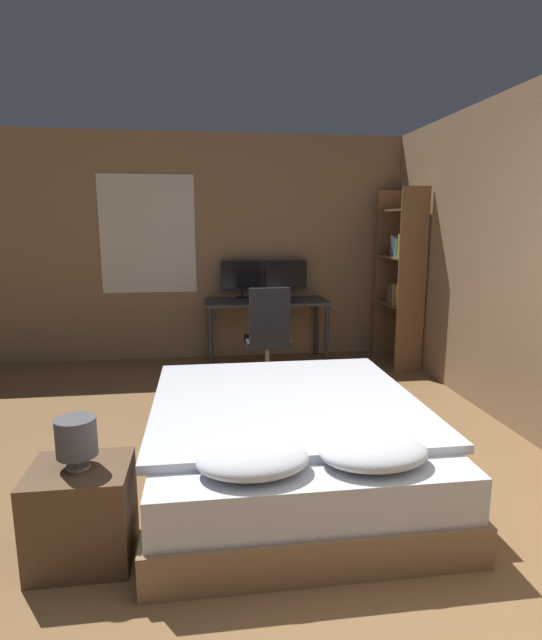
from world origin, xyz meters
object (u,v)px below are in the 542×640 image
at_px(keyboard, 269,302).
at_px(bookshelf, 402,271).
at_px(desk, 266,308).
at_px(office_chair, 268,345).
at_px(bed, 288,441).
at_px(bedside_lamp, 76,438).
at_px(monitor_right, 286,276).
at_px(monitor_left, 242,277).
at_px(computer_mouse, 294,301).
at_px(nightstand, 82,513).

xyz_separation_m(keyboard, bookshelf, (1.54, -0.08, 0.34)).
relative_size(desk, bookshelf, 0.71).
height_order(desk, office_chair, office_chair).
relative_size(bed, bedside_lamp, 8.16).
bearing_deg(bed, office_chair, 86.29).
height_order(bed, bedside_lamp, bedside_lamp).
height_order(monitor_right, keyboard, monitor_right).
distance_m(monitor_left, computer_mouse, 0.74).
bearing_deg(bedside_lamp, bookshelf, 47.53).
bearing_deg(monitor_left, keyboard, -57.47).
relative_size(bed, monitor_right, 4.02).
height_order(bed, monitor_right, monitor_right).
relative_size(bedside_lamp, monitor_left, 0.49).
bearing_deg(bookshelf, monitor_left, 164.47).
bearing_deg(bed, bedside_lamp, -150.41).
bearing_deg(office_chair, bookshelf, 16.78).
distance_m(bedside_lamp, computer_mouse, 3.63).
bearing_deg(office_chair, bedside_lamp, -115.42).
bearing_deg(bookshelf, bed, -124.92).
relative_size(desk, keyboard, 3.62).
height_order(desk, monitor_right, monitor_right).
height_order(bed, monitor_left, monitor_left).
relative_size(keyboard, bookshelf, 0.20).
relative_size(desk, monitor_left, 2.83).
xyz_separation_m(bed, office_chair, (0.13, 2.02, 0.14)).
height_order(monitor_left, bookshelf, bookshelf).
distance_m(keyboard, bookshelf, 1.58).
distance_m(nightstand, keyboard, 3.55).
height_order(keyboard, office_chair, office_chair).
bearing_deg(monitor_left, bookshelf, -15.53).
bearing_deg(keyboard, bookshelf, -2.91).
bearing_deg(bedside_lamp, monitor_right, 66.10).
relative_size(bed, bookshelf, 1.00).
relative_size(monitor_left, computer_mouse, 7.29).
bearing_deg(nightstand, bedside_lamp, 0.00).
height_order(nightstand, computer_mouse, computer_mouse).
xyz_separation_m(nightstand, bookshelf, (2.89, 3.16, 0.86)).
bearing_deg(office_chair, bed, -93.71).
xyz_separation_m(monitor_right, keyboard, (-0.27, -0.42, -0.25)).
bearing_deg(bed, monitor_left, 91.08).
bearing_deg(desk, monitor_right, 38.31).
bearing_deg(bookshelf, office_chair, -163.22).
bearing_deg(nightstand, bed, 29.59).
bearing_deg(office_chair, nightstand, -115.42).
xyz_separation_m(computer_mouse, bookshelf, (1.25, -0.08, 0.33)).
bearing_deg(desk, bed, -94.37).
xyz_separation_m(nightstand, office_chair, (1.27, 2.67, 0.16)).
bearing_deg(nightstand, computer_mouse, 63.12).
relative_size(bedside_lamp, keyboard, 0.63).
relative_size(nightstand, bookshelf, 0.24).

